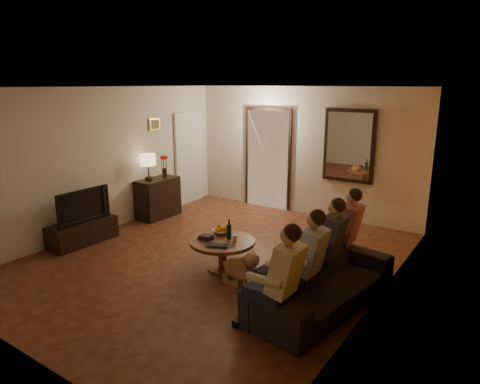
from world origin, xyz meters
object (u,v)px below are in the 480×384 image
Objects in this scene: person_c at (326,250)px; coffee_table at (222,255)px; tv_stand at (83,232)px; laptop at (216,247)px; table_lamp at (148,167)px; bowl at (221,232)px; person_d at (344,236)px; dog at (240,266)px; person_a at (280,286)px; person_b at (306,266)px; dresser at (158,198)px; sofa at (323,281)px; tv at (80,205)px; wine_bottle at (229,229)px.

coffee_table is at bearing -174.40° from person_c.
laptop is at bearing 4.43° from tv_stand.
bowl is at bearing -19.80° from table_lamp.
dog is at bearing -134.58° from person_d.
coffee_table is (-0.51, 0.29, -0.06)m from dog.
person_a reaches higher than laptop.
person_b and person_d have the same top height.
dog is at bearing -27.29° from dresser.
person_a and person_d have the same top height.
person_c reaches higher than dresser.
table_lamp is (0.00, -0.22, 0.67)m from dresser.
sofa is 1.14m from dog.
coffee_table is (2.61, -1.31, -0.17)m from dresser.
tv_stand is 0.53× the size of sofa.
laptop is (-1.44, 0.77, -0.14)m from person_a.
tv is at bearing 172.31° from person_a.
bowl is (-1.82, 0.37, 0.17)m from sofa.
dresser reaches higher than bowl.
bowl is at bearing -73.69° from tv.
tv is 4.19m from person_c.
person_b is (4.14, 0.04, 0.41)m from tv_stand.
wine_bottle is at bearing -77.48° from tv.
dresser is 0.41× the size of sofa.
person_d is at bearing 16.67° from tv_stand.
tv is at bearing 103.07° from sofa.
tv is at bearing -90.00° from dresser.
person_b is at bearing -21.28° from bowl.
dog is 0.45m from laptop.
person_b is at bearing 0.56° from tv_stand.
person_c is (4.14, 0.64, 0.41)m from tv_stand.
coffee_table is at bearing -50.71° from bowl.
bowl is 0.57m from laptop.
tv_stand is 4.34m from person_d.
person_d is at bearing -4.72° from table_lamp.
coffee_table is at bearing -153.98° from person_d.
wine_bottle reaches higher than laptop.
laptop is at bearing -85.57° from tv.
tv is at bearing -90.00° from table_lamp.
tv_stand is at bearing -90.00° from table_lamp.
tv reaches higher than dresser.
person_a is at bearing -90.00° from person_b.
tv_stand is at bearing -179.44° from person_b.
dresser is 1.59× the size of dog.
person_b is (0.00, 0.60, 0.00)m from person_a.
sofa is 8.36× the size of bowl.
tv_stand is 1.18× the size of tv.
person_b reaches higher than dog.
sofa is 1.81× the size of person_c.
tv reaches higher than laptop.
person_a is at bearing -97.69° from tv.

